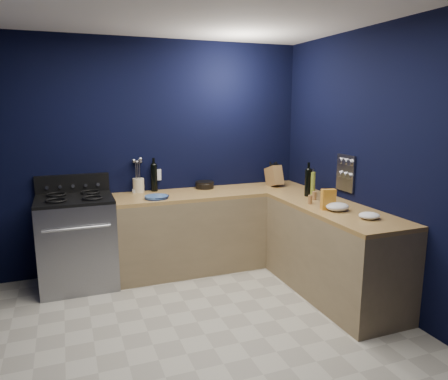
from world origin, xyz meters
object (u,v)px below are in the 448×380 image
gas_range (77,243)px  crouton_bag (328,199)px  plate_stack (156,197)px  utensil_crock (138,185)px  knife_block (274,176)px

gas_range → crouton_bag: 2.60m
plate_stack → utensil_crock: bearing=106.7°
gas_range → utensil_crock: 0.91m
plate_stack → crouton_bag: crouton_bag is taller
gas_range → plate_stack: plate_stack is taller
gas_range → utensil_crock: size_ratio=5.75×
plate_stack → gas_range: bearing=171.1°
utensil_crock → crouton_bag: crouton_bag is taller
crouton_bag → utensil_crock: bearing=147.2°
gas_range → utensil_crock: utensil_crock is taller
knife_block → crouton_bag: size_ratio=1.21×
knife_block → crouton_bag: bearing=-96.8°
gas_range → plate_stack: size_ratio=3.74×
gas_range → plate_stack: bearing=-8.9°
plate_stack → knife_block: 1.51m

